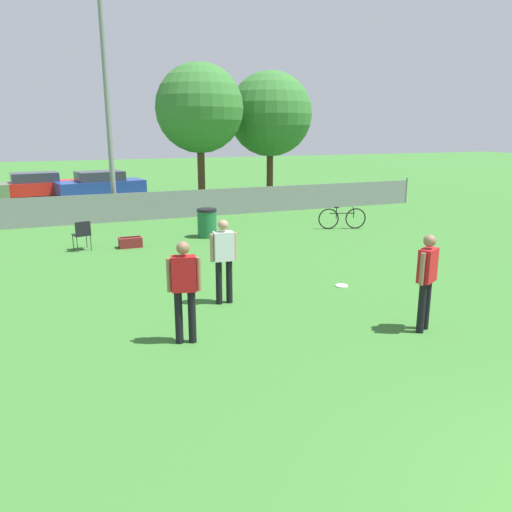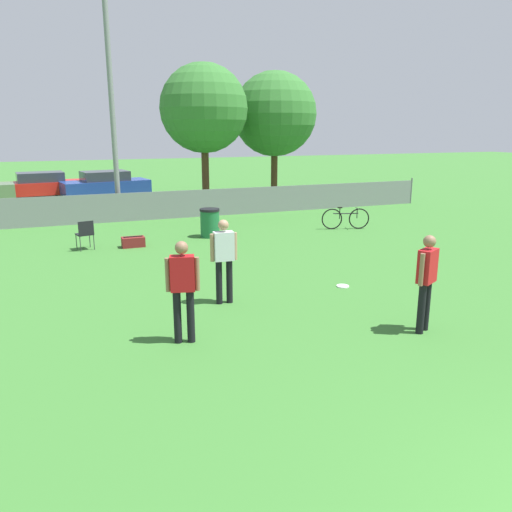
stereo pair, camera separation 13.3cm
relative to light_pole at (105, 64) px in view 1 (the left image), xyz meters
The scene contains 14 objects.
fence_backline 5.80m from the light_pole, 13.10° to the right, with size 22.33×0.07×1.21m.
light_pole is the anchor object (origin of this frame).
tree_near_pole 4.38m from the light_pole, 18.13° to the left, with size 3.76×3.76×6.21m.
tree_far_right 8.42m from the light_pole, 18.79° to the left, with size 4.00×4.00×6.17m.
player_thrower_red 13.38m from the light_pole, 91.64° to the right, with size 0.54×0.31×1.74m.
player_defender_red 14.84m from the light_pole, 74.93° to the right, with size 0.50×0.38×1.74m.
player_receiver_white 11.91m from the light_pole, 85.48° to the right, with size 0.55×0.24×1.74m.
frisbee_disc 12.80m from the light_pole, 71.15° to the right, with size 0.28×0.28×0.03m.
folding_chair_sideline 7.38m from the light_pole, 107.05° to the right, with size 0.54×0.54×0.88m.
bicycle_sideline 10.35m from the light_pole, 34.38° to the right, with size 1.66×0.61×0.79m.
trash_bin 7.37m from the light_pole, 61.87° to the right, with size 0.65×0.65×0.94m.
gear_bag_sideline 7.57m from the light_pole, 91.88° to the right, with size 0.68×0.37×0.33m.
parked_car_red 10.04m from the light_pole, 110.37° to the left, with size 4.47×2.20×1.32m.
parked_car_blue 8.68m from the light_pole, 88.94° to the left, with size 4.61×2.55×1.36m.
Camera 1 is at (-4.67, -1.53, 3.47)m, focal length 35.00 mm.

